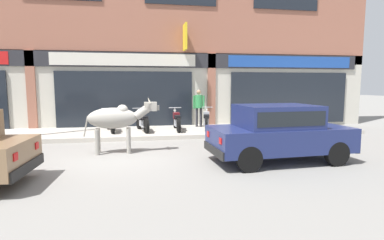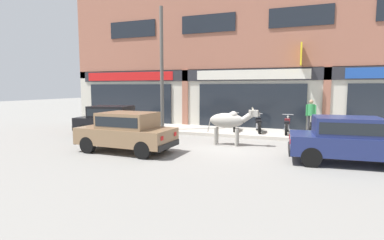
% 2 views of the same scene
% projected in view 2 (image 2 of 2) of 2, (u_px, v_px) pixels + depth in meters
% --- Properties ---
extents(ground_plane, '(90.00, 90.00, 0.00)m').
position_uv_depth(ground_plane, '(228.00, 147.00, 11.89)').
color(ground_plane, gray).
extents(sidewalk, '(19.00, 2.86, 0.16)m').
position_uv_depth(sidewalk, '(245.00, 132.00, 15.26)').
color(sidewalk, '#B7AFA3').
rests_on(sidewalk, ground).
extents(shop_building, '(23.00, 1.40, 9.88)m').
position_uv_depth(shop_building, '(252.00, 44.00, 16.33)').
color(shop_building, '#9E604C').
rests_on(shop_building, ground).
extents(cow, '(2.15, 0.55, 1.61)m').
position_uv_depth(cow, '(229.00, 121.00, 12.17)').
color(cow, '#9E998E').
rests_on(cow, ground).
extents(car_0, '(3.75, 2.04, 1.46)m').
position_uv_depth(car_0, '(113.00, 119.00, 14.71)').
color(car_0, black).
rests_on(car_0, ground).
extents(car_1, '(3.69, 1.82, 1.46)m').
position_uv_depth(car_1, '(349.00, 138.00, 9.19)').
color(car_1, black).
rests_on(car_1, ground).
extents(car_2, '(3.67, 1.73, 1.46)m').
position_uv_depth(car_2, '(127.00, 130.00, 10.91)').
color(car_2, black).
rests_on(car_2, ground).
extents(motorcycle_0, '(0.65, 1.79, 0.88)m').
position_uv_depth(motorcycle_0, '(234.00, 123.00, 15.41)').
color(motorcycle_0, black).
rests_on(motorcycle_0, sidewalk).
extents(motorcycle_1, '(0.65, 1.79, 0.88)m').
position_uv_depth(motorcycle_1, '(258.00, 124.00, 14.88)').
color(motorcycle_1, black).
rests_on(motorcycle_1, sidewalk).
extents(motorcycle_2, '(0.52, 1.81, 0.88)m').
position_uv_depth(motorcycle_2, '(287.00, 125.00, 14.40)').
color(motorcycle_2, black).
rests_on(motorcycle_2, sidewalk).
extents(motorcycle_3, '(0.66, 1.79, 0.88)m').
position_uv_depth(motorcycle_3, '(315.00, 126.00, 14.05)').
color(motorcycle_3, black).
rests_on(motorcycle_3, sidewalk).
extents(pedestrian, '(0.48, 0.32, 1.60)m').
position_uv_depth(pedestrian, '(311.00, 112.00, 14.73)').
color(pedestrian, '#2D2D33').
rests_on(pedestrian, sidewalk).
extents(utility_pole, '(0.18, 0.18, 6.25)m').
position_uv_depth(utility_pole, '(162.00, 69.00, 15.29)').
color(utility_pole, '#595651').
rests_on(utility_pole, sidewalk).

